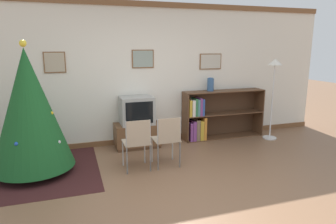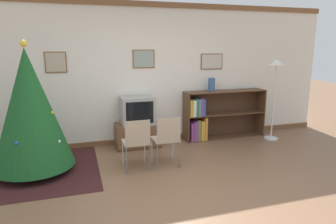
% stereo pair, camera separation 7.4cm
% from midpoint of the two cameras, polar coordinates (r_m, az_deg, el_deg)
% --- Properties ---
extents(ground_plane, '(24.00, 24.00, 0.00)m').
position_cam_midpoint_polar(ground_plane, '(3.94, 3.32, -16.24)').
color(ground_plane, brown).
extents(wall_back, '(8.13, 0.11, 2.70)m').
position_cam_midpoint_polar(wall_back, '(5.85, -5.10, 7.12)').
color(wall_back, silver).
rests_on(wall_back, ground_plane).
extents(area_rug, '(1.86, 1.90, 0.01)m').
position_cam_midpoint_polar(area_rug, '(5.09, -23.42, -10.38)').
color(area_rug, '#381919').
rests_on(area_rug, ground_plane).
extents(christmas_tree, '(1.17, 1.17, 1.97)m').
position_cam_midpoint_polar(christmas_tree, '(4.81, -24.41, 0.52)').
color(christmas_tree, maroon).
rests_on(christmas_tree, area_rug).
extents(tv_console, '(0.85, 0.47, 0.45)m').
position_cam_midpoint_polar(tv_console, '(5.75, -5.38, -4.40)').
color(tv_console, '#4C311E').
rests_on(tv_console, ground_plane).
extents(television, '(0.61, 0.46, 0.52)m').
position_cam_midpoint_polar(television, '(5.63, -5.48, 0.31)').
color(television, '#9E9E99').
rests_on(television, tv_console).
extents(folding_chair_left, '(0.40, 0.40, 0.82)m').
position_cam_midpoint_polar(folding_chair_left, '(4.60, -5.51, -5.54)').
color(folding_chair_left, tan).
rests_on(folding_chair_left, ground_plane).
extents(folding_chair_right, '(0.40, 0.40, 0.82)m').
position_cam_midpoint_polar(folding_chair_right, '(4.72, 0.25, -5.03)').
color(folding_chair_right, tan).
rests_on(folding_chair_right, ground_plane).
extents(bookshelf, '(1.74, 0.36, 0.99)m').
position_cam_midpoint_polar(bookshelf, '(6.25, 8.66, -0.86)').
color(bookshelf, brown).
rests_on(bookshelf, ground_plane).
extents(vase, '(0.13, 0.13, 0.27)m').
position_cam_midpoint_polar(vase, '(6.15, 8.64, 5.23)').
color(vase, '#335684').
rests_on(vase, bookshelf).
extents(standing_lamp, '(0.28, 0.28, 1.64)m').
position_cam_midpoint_polar(standing_lamp, '(6.39, 20.10, 6.05)').
color(standing_lamp, silver).
rests_on(standing_lamp, ground_plane).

